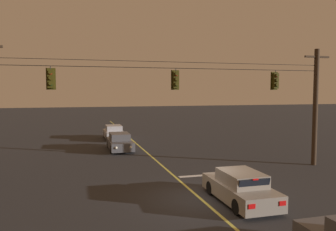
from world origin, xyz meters
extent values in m
plane|color=#28282B|center=(0.00, 0.00, 0.00)|extent=(180.00, 180.00, 0.00)
cube|color=#D1C64C|center=(0.00, 10.46, 0.00)|extent=(0.14, 60.00, 0.01)
cube|color=silver|center=(1.90, 3.86, 0.00)|extent=(3.40, 0.36, 0.01)
cylinder|color=#38281C|center=(9.65, 4.46, 3.77)|extent=(0.32, 0.32, 7.53)
cube|color=#38281C|center=(9.65, 4.46, 7.03)|extent=(1.80, 0.12, 0.12)
cylinder|color=slate|center=(9.65, 4.46, 6.68)|extent=(0.12, 0.12, 0.18)
cylinder|color=black|center=(0.00, 4.46, 6.13)|extent=(19.30, 0.03, 0.03)
cylinder|color=black|center=(0.00, 4.46, 6.48)|extent=(19.30, 0.02, 0.02)
cylinder|color=black|center=(-6.55, 4.46, 6.04)|extent=(0.04, 0.04, 0.18)
cube|color=#332D0A|center=(-6.55, 4.46, 5.47)|extent=(0.32, 0.26, 0.96)
cube|color=#332D0A|center=(-6.55, 4.60, 5.47)|extent=(0.48, 0.03, 1.12)
sphere|color=red|center=(-6.55, 4.30, 5.76)|extent=(0.17, 0.17, 0.17)
cylinder|color=#332D0A|center=(-6.55, 4.26, 5.80)|extent=(0.20, 0.10, 0.20)
sphere|color=#3D280A|center=(-6.55, 4.30, 5.47)|extent=(0.17, 0.17, 0.17)
cylinder|color=#332D0A|center=(-6.55, 4.26, 5.52)|extent=(0.20, 0.10, 0.20)
sphere|color=black|center=(-6.55, 4.30, 5.19)|extent=(0.17, 0.17, 0.17)
cylinder|color=#332D0A|center=(-6.55, 4.26, 5.23)|extent=(0.20, 0.10, 0.20)
cylinder|color=black|center=(0.18, 4.46, 6.04)|extent=(0.04, 0.04, 0.18)
cube|color=#332D0A|center=(0.18, 4.46, 5.47)|extent=(0.32, 0.26, 0.96)
cube|color=#332D0A|center=(0.18, 4.60, 5.47)|extent=(0.48, 0.03, 1.12)
sphere|color=red|center=(0.18, 4.30, 5.76)|extent=(0.17, 0.17, 0.17)
cylinder|color=#332D0A|center=(0.18, 4.26, 5.80)|extent=(0.20, 0.10, 0.20)
sphere|color=#3D280A|center=(0.18, 4.30, 5.47)|extent=(0.17, 0.17, 0.17)
cylinder|color=#332D0A|center=(0.18, 4.26, 5.52)|extent=(0.20, 0.10, 0.20)
sphere|color=black|center=(0.18, 4.30, 5.19)|extent=(0.17, 0.17, 0.17)
cylinder|color=#332D0A|center=(0.18, 4.26, 5.23)|extent=(0.20, 0.10, 0.20)
cylinder|color=black|center=(6.65, 4.46, 6.04)|extent=(0.04, 0.04, 0.18)
cube|color=#332D0A|center=(6.65, 4.46, 5.47)|extent=(0.32, 0.26, 0.96)
cube|color=#332D0A|center=(6.65, 4.60, 5.47)|extent=(0.48, 0.03, 1.12)
sphere|color=red|center=(6.65, 4.30, 5.76)|extent=(0.17, 0.17, 0.17)
cylinder|color=#332D0A|center=(6.65, 4.26, 5.80)|extent=(0.20, 0.10, 0.20)
sphere|color=#3D280A|center=(6.65, 4.30, 5.47)|extent=(0.17, 0.17, 0.17)
cylinder|color=#332D0A|center=(6.65, 4.26, 5.52)|extent=(0.20, 0.10, 0.20)
sphere|color=black|center=(6.65, 4.30, 5.19)|extent=(0.17, 0.17, 0.17)
cylinder|color=#332D0A|center=(6.65, 4.26, 5.23)|extent=(0.20, 0.10, 0.20)
cube|color=gray|center=(1.47, -0.92, 0.51)|extent=(1.80, 4.30, 0.68)
cube|color=gray|center=(1.47, -1.04, 1.12)|extent=(1.51, 2.15, 0.54)
cube|color=black|center=(1.47, -0.10, 1.12)|extent=(1.40, 0.21, 0.48)
cube|color=black|center=(1.47, -2.10, 1.12)|extent=(1.37, 0.18, 0.46)
cylinder|color=black|center=(0.68, 0.41, 0.32)|extent=(0.22, 0.64, 0.64)
cylinder|color=black|center=(2.26, 0.41, 0.32)|extent=(0.22, 0.64, 0.64)
cylinder|color=black|center=(0.68, -2.25, 0.32)|extent=(0.22, 0.64, 0.64)
cylinder|color=black|center=(2.26, -2.25, 0.32)|extent=(0.22, 0.64, 0.64)
cube|color=red|center=(0.82, -3.08, 0.61)|extent=(0.28, 0.03, 0.18)
cube|color=red|center=(2.12, -3.08, 0.61)|extent=(0.28, 0.03, 0.18)
cube|color=red|center=(1.47, -2.21, 1.35)|extent=(0.24, 0.04, 0.06)
cube|color=#4C4C51|center=(-1.90, 13.37, 0.51)|extent=(1.80, 4.30, 0.68)
cube|color=#4C4C51|center=(-1.90, 13.49, 1.12)|extent=(1.51, 2.15, 0.54)
cube|color=black|center=(-1.90, 12.55, 1.12)|extent=(1.40, 0.21, 0.48)
cube|color=black|center=(-1.90, 14.55, 1.12)|extent=(1.37, 0.18, 0.46)
cylinder|color=black|center=(-1.11, 12.03, 0.32)|extent=(0.22, 0.64, 0.64)
cylinder|color=black|center=(-2.69, 12.03, 0.32)|extent=(0.22, 0.64, 0.64)
cylinder|color=black|center=(-1.11, 14.70, 0.32)|extent=(0.22, 0.64, 0.64)
cylinder|color=black|center=(-2.69, 14.70, 0.32)|extent=(0.22, 0.64, 0.64)
sphere|color=white|center=(-1.34, 11.20, 0.57)|extent=(0.20, 0.20, 0.20)
sphere|color=white|center=(-2.46, 11.20, 0.57)|extent=(0.20, 0.20, 0.20)
cube|color=#A5A5AD|center=(-1.68, 19.77, 0.51)|extent=(1.80, 4.30, 0.68)
cube|color=#A5A5AD|center=(-1.68, 19.89, 1.12)|extent=(1.51, 2.15, 0.54)
cube|color=black|center=(-1.68, 18.95, 1.12)|extent=(1.40, 0.21, 0.48)
cube|color=black|center=(-1.68, 20.95, 1.12)|extent=(1.37, 0.18, 0.46)
cylinder|color=black|center=(-0.89, 18.44, 0.32)|extent=(0.22, 0.64, 0.64)
cylinder|color=black|center=(-2.47, 18.44, 0.32)|extent=(0.22, 0.64, 0.64)
cylinder|color=black|center=(-0.89, 21.10, 0.32)|extent=(0.22, 0.64, 0.64)
cylinder|color=black|center=(-2.47, 21.10, 0.32)|extent=(0.22, 0.64, 0.64)
sphere|color=white|center=(-1.12, 17.60, 0.57)|extent=(0.20, 0.20, 0.20)
sphere|color=white|center=(-2.24, 17.60, 0.57)|extent=(0.20, 0.20, 0.20)
camera|label=1|loc=(-5.35, -13.76, 4.84)|focal=35.62mm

